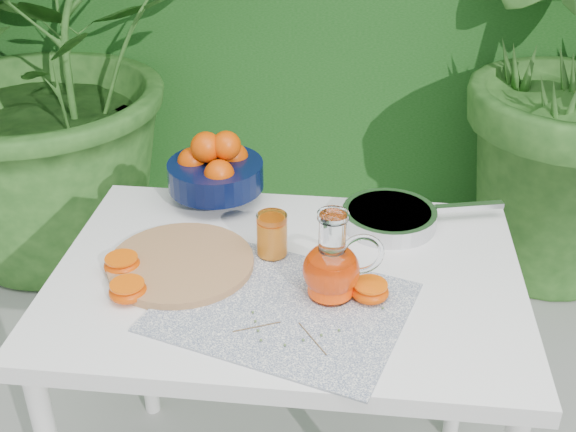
# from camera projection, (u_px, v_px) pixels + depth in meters

# --- Properties ---
(potted_plant_left) EXTENTS (2.32, 2.32, 1.64)m
(potted_plant_left) POSITION_uv_depth(u_px,v_px,m) (40.00, 50.00, 2.67)
(potted_plant_left) COLOR #26541C
(potted_plant_left) RESTS_ON ground
(potted_plant_right) EXTENTS (2.39, 2.39, 1.72)m
(potted_plant_right) POSITION_uv_depth(u_px,v_px,m) (564.00, 50.00, 2.54)
(potted_plant_right) COLOR #26541C
(potted_plant_right) RESTS_ON ground
(white_table) EXTENTS (1.00, 0.70, 0.75)m
(white_table) POSITION_uv_depth(u_px,v_px,m) (287.00, 304.00, 1.58)
(white_table) COLOR white
(white_table) RESTS_ON ground
(placemat) EXTENTS (0.57, 0.50, 0.00)m
(placemat) POSITION_uv_depth(u_px,v_px,m) (282.00, 307.00, 1.44)
(placemat) COLOR #0C1B46
(placemat) RESTS_ON white_table
(cutting_board) EXTENTS (0.32, 0.32, 0.02)m
(cutting_board) POSITION_uv_depth(u_px,v_px,m) (181.00, 264.00, 1.56)
(cutting_board) COLOR #AD734E
(cutting_board) RESTS_ON white_table
(fruit_bowl) EXTENTS (0.31, 0.31, 0.19)m
(fruit_bowl) POSITION_uv_depth(u_px,v_px,m) (215.00, 169.00, 1.78)
(fruit_bowl) COLOR black
(fruit_bowl) RESTS_ON white_table
(juice_pitcher) EXTENTS (0.17, 0.13, 0.19)m
(juice_pitcher) POSITION_uv_depth(u_px,v_px,m) (332.00, 267.00, 1.44)
(juice_pitcher) COLOR white
(juice_pitcher) RESTS_ON white_table
(juice_tumbler) EXTENTS (0.08, 0.08, 0.10)m
(juice_tumbler) POSITION_uv_depth(u_px,v_px,m) (272.00, 236.00, 1.58)
(juice_tumbler) COLOR white
(juice_tumbler) RESTS_ON white_table
(saute_pan) EXTENTS (0.41, 0.27, 0.04)m
(saute_pan) POSITION_uv_depth(u_px,v_px,m) (391.00, 217.00, 1.70)
(saute_pan) COLOR silver
(saute_pan) RESTS_ON white_table
(orange_halves) EXTENTS (0.62, 0.18, 0.04)m
(orange_halves) POSITION_uv_depth(u_px,v_px,m) (205.00, 282.00, 1.48)
(orange_halves) COLOR #E94A02
(orange_halves) RESTS_ON white_table
(thyme_sprigs) EXTENTS (0.29, 0.24, 0.01)m
(thyme_sprigs) POSITION_uv_depth(u_px,v_px,m) (312.00, 318.00, 1.40)
(thyme_sprigs) COLOR brown
(thyme_sprigs) RESTS_ON white_table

